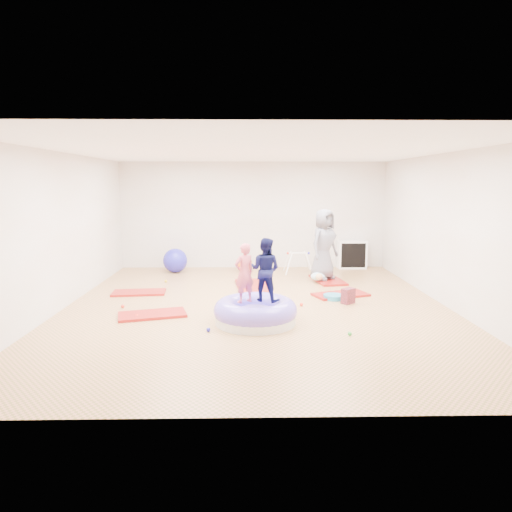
{
  "coord_description": "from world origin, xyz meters",
  "views": [
    {
      "loc": [
        -0.17,
        -8.12,
        2.25
      ],
      "look_at": [
        0.0,
        0.3,
        0.9
      ],
      "focal_mm": 32.0,
      "sensor_mm": 36.0,
      "label": 1
    }
  ],
  "objects": [
    {
      "name": "infant_play_gym",
      "position": [
        1.11,
        3.07,
        0.36
      ],
      "size": [
        0.7,
        0.67,
        0.54
      ],
      "rotation": [
        0.0,
        0.0,
        0.07
      ],
      "color": "white",
      "rests_on": "ground"
    },
    {
      "name": "child_navy",
      "position": [
        0.13,
        -0.87,
        0.91
      ],
      "size": [
        0.62,
        0.57,
        1.04
      ],
      "primitive_type": "imported",
      "rotation": [
        0.0,
        0.0,
        2.72
      ],
      "color": "#0D0F3A",
      "rests_on": "inflatable_cushion"
    },
    {
      "name": "infant",
      "position": [
        1.45,
        2.0,
        0.15
      ],
      "size": [
        0.34,
        0.34,
        0.2
      ],
      "color": "#BAE4F8",
      "rests_on": "gym_mat_rear_right"
    },
    {
      "name": "gym_mat_center_back",
      "position": [
        -0.04,
        1.58,
        0.03
      ],
      "size": [
        0.82,
        1.4,
        0.06
      ],
      "primitive_type": "cube",
      "rotation": [
        0.0,
        0.0,
        1.69
      ],
      "color": "#B1151D",
      "rests_on": "ground"
    },
    {
      "name": "gym_mat_rear_right",
      "position": [
        1.71,
        2.2,
        0.02
      ],
      "size": [
        0.75,
        1.24,
        0.05
      ],
      "primitive_type": "cube",
      "rotation": [
        0.0,
        0.0,
        1.72
      ],
      "color": "#B1151D",
      "rests_on": "ground"
    },
    {
      "name": "exercise_ball_blue",
      "position": [
        -1.99,
        3.31,
        0.31
      ],
      "size": [
        0.61,
        0.61,
        0.61
      ],
      "primitive_type": "sphere",
      "color": "#2521B8",
      "rests_on": "ground"
    },
    {
      "name": "room",
      "position": [
        0.0,
        0.0,
        1.4
      ],
      "size": [
        7.01,
        8.01,
        2.81
      ],
      "color": "tan",
      "rests_on": "ground"
    },
    {
      "name": "yellow_toy",
      "position": [
        -0.36,
        -0.85,
        0.02
      ],
      "size": [
        0.21,
        0.21,
        0.03
      ],
      "primitive_type": "cylinder",
      "color": "gold",
      "rests_on": "ground"
    },
    {
      "name": "adult_caregiver",
      "position": [
        1.6,
        2.21,
        0.86
      ],
      "size": [
        0.93,
        0.91,
        1.62
      ],
      "primitive_type": "imported",
      "rotation": [
        0.0,
        0.0,
        0.74
      ],
      "color": "slate",
      "rests_on": "gym_mat_rear_right"
    },
    {
      "name": "cube_shelf",
      "position": [
        2.62,
        3.79,
        0.37
      ],
      "size": [
        0.74,
        0.37,
        0.74
      ],
      "color": "white",
      "rests_on": "ground"
    },
    {
      "name": "ball_pit_balls",
      "position": [
        -0.31,
        0.18,
        0.03
      ],
      "size": [
        4.23,
        3.89,
        0.07
      ],
      "color": "gold",
      "rests_on": "ground"
    },
    {
      "name": "exercise_ball_orange",
      "position": [
        -0.24,
        3.38,
        0.21
      ],
      "size": [
        0.42,
        0.42,
        0.42
      ],
      "primitive_type": "sphere",
      "color": "orange",
      "rests_on": "ground"
    },
    {
      "name": "gym_mat_mid_left",
      "position": [
        -2.4,
        1.07,
        0.02
      ],
      "size": [
        1.11,
        0.63,
        0.04
      ],
      "primitive_type": "cube",
      "rotation": [
        0.0,
        0.0,
        0.1
      ],
      "color": "#B1151D",
      "rests_on": "ground"
    },
    {
      "name": "gym_mat_front_left",
      "position": [
        -1.8,
        -0.53,
        0.02
      ],
      "size": [
        1.24,
        0.85,
        0.05
      ],
      "primitive_type": "cube",
      "rotation": [
        0.0,
        0.0,
        0.27
      ],
      "color": "#B1151D",
      "rests_on": "ground"
    },
    {
      "name": "inflatable_cushion",
      "position": [
        -0.04,
        -0.96,
        0.17
      ],
      "size": [
        1.36,
        1.36,
        0.43
      ],
      "rotation": [
        0.0,
        0.0,
        0.04
      ],
      "color": "silver",
      "rests_on": "ground"
    },
    {
      "name": "child_pink",
      "position": [
        -0.21,
        -0.95,
        0.88
      ],
      "size": [
        0.42,
        0.39,
        0.96
      ],
      "primitive_type": "imported",
      "rotation": [
        0.0,
        0.0,
        3.72
      ],
      "color": "#DB5569",
      "rests_on": "inflatable_cushion"
    },
    {
      "name": "backpack",
      "position": [
        1.74,
        0.21,
        0.15
      ],
      "size": [
        0.29,
        0.28,
        0.29
      ],
      "primitive_type": "cube",
      "rotation": [
        0.0,
        0.0,
        0.69
      ],
      "color": "maroon",
      "rests_on": "ground"
    },
    {
      "name": "balance_disc",
      "position": [
        1.53,
        0.53,
        0.04
      ],
      "size": [
        0.4,
        0.4,
        0.09
      ],
      "primitive_type": "cylinder",
      "color": "teal",
      "rests_on": "ground"
    },
    {
      "name": "gym_mat_right",
      "position": [
        1.72,
        0.8,
        0.02
      ],
      "size": [
        1.21,
        0.88,
        0.05
      ],
      "primitive_type": "cube",
      "rotation": [
        0.0,
        0.0,
        0.35
      ],
      "color": "#B1151D",
      "rests_on": "ground"
    }
  ]
}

